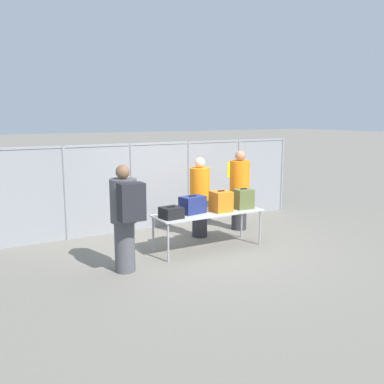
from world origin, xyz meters
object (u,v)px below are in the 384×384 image
Objects in this scene: suitcase_navy at (193,205)px; inspection_table at (208,215)px; suitcase_orange at (221,201)px; utility_trailer at (163,197)px; security_worker_near at (200,196)px; suitcase_olive at (243,199)px; security_worker_far at (240,189)px; suitcase_black at (171,213)px; traveler_hooded at (125,214)px.

inspection_table is at bearing -13.58° from suitcase_navy.
suitcase_orange is 0.09× the size of utility_trailer.
security_worker_near reaches higher than utility_trailer.
inspection_table is 0.50× the size of utility_trailer.
suitcase_orange is 0.54m from suitcase_olive.
security_worker_far is (0.61, 0.97, 0.01)m from suitcase_olive.
suitcase_olive is (1.65, 0.01, 0.10)m from suitcase_black.
suitcase_olive is 0.23× the size of security_worker_far.
suitcase_navy is at bearing 15.95° from suitcase_black.
suitcase_olive is (0.54, -0.01, -0.00)m from suitcase_orange.
suitcase_olive is at bearing -5.18° from inspection_table.
suitcase_orange is (1.11, 0.02, 0.10)m from suitcase_black.
utility_trailer is at bearing 49.85° from traveler_hooded.
suitcase_black is (-0.86, -0.08, 0.15)m from inspection_table.
traveler_hooded is 1.05× the size of security_worker_near.
utility_trailer reaches higher than inspection_table.
security_worker_far is (1.11, 0.08, 0.05)m from security_worker_near.
suitcase_black is 1.66m from suitcase_olive.
traveler_hooded is (-1.03, -0.35, 0.16)m from suitcase_black.
suitcase_navy is at bearing 52.23° from security_worker_far.
suitcase_olive is at bearing -87.15° from utility_trailer.
security_worker_near is 0.95× the size of security_worker_far.
suitcase_olive reaches higher than suitcase_navy.
traveler_hooded reaches higher than suitcase_navy.
security_worker_near reaches higher than suitcase_black.
suitcase_black is 0.09× the size of utility_trailer.
security_worker_near is (0.04, 0.88, -0.04)m from suitcase_orange.
suitcase_olive is at bearing -7.59° from suitcase_navy.
security_worker_near is at bearing 119.19° from suitcase_olive.
security_worker_far reaches higher than inspection_table.
security_worker_near is (2.19, 1.25, -0.10)m from traveler_hooded.
security_worker_near is at bearing 50.57° from suitcase_navy.
security_worker_far is at bearing 15.62° from traveler_hooded.
suitcase_olive is at bearing 1.30° from traveler_hooded.
security_worker_far is (3.30, 1.32, -0.05)m from traveler_hooded.
suitcase_orange is (0.57, -0.14, 0.03)m from suitcase_navy.
suitcase_orange is 0.23× the size of traveler_hooded.
security_worker_near is at bearing 37.90° from suitcase_black.
utility_trailer is at bearing -104.07° from security_worker_near.
suitcase_navy is at bearing 172.41° from suitcase_olive.
suitcase_black is 3.73m from utility_trailer.
security_worker_near reaches higher than suitcase_orange.
suitcase_orange is at bearing 0.97° from suitcase_black.
traveler_hooded is at bearing -161.28° from suitcase_black.
traveler_hooded is at bearing -170.26° from suitcase_orange.
inspection_table is 0.84m from suitcase_olive.
suitcase_navy is at bearing -106.20° from utility_trailer.
traveler_hooded is (-1.89, -0.43, 0.31)m from inspection_table.
suitcase_navy is at bearing 166.42° from inspection_table.
security_worker_near is (1.16, 0.90, 0.05)m from suitcase_black.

